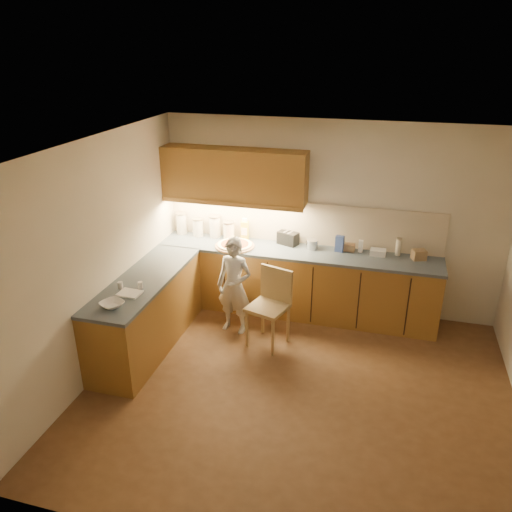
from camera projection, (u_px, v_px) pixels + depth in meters
name	position (u px, v px, depth m)	size (l,w,h in m)	color
room	(304.00, 248.00, 4.73)	(4.54, 4.50, 2.62)	brown
l_counter	(248.00, 291.00, 6.54)	(3.77, 2.62, 0.92)	olive
backsplash	(301.00, 223.00, 6.77)	(3.75, 0.02, 0.58)	beige
upper_cabinets	(234.00, 175.00, 6.59)	(1.95, 0.36, 0.73)	olive
pizza_on_board	(235.00, 245.00, 6.74)	(0.53, 0.53, 0.22)	tan
child	(234.00, 286.00, 6.30)	(0.46, 0.30, 1.27)	silver
wooden_chair	(271.00, 301.00, 6.08)	(0.55, 0.55, 0.97)	tan
mixing_bowl	(112.00, 304.00, 5.22)	(0.23, 0.23, 0.06)	white
canister_a	(182.00, 223.00, 7.16)	(0.16, 0.16, 0.31)	silver
canister_b	(198.00, 227.00, 7.07)	(0.15, 0.15, 0.26)	white
canister_c	(215.00, 226.00, 7.03)	(0.17, 0.17, 0.31)	white
canister_d	(229.00, 230.00, 6.95)	(0.16, 0.16, 0.26)	white
oil_jug	(245.00, 230.00, 6.94)	(0.11, 0.08, 0.31)	gold
toaster	(288.00, 238.00, 6.80)	(0.31, 0.25, 0.18)	black
steel_pot	(312.00, 244.00, 6.67)	(0.17, 0.17, 0.13)	#BBBBC0
blue_box	(340.00, 244.00, 6.56)	(0.11, 0.08, 0.22)	#2F458E
card_box_a	(349.00, 247.00, 6.60)	(0.14, 0.10, 0.10)	tan
white_bottle	(361.00, 246.00, 6.55)	(0.05, 0.05, 0.16)	white
flat_pack	(378.00, 252.00, 6.47)	(0.20, 0.14, 0.08)	white
tall_jar	(398.00, 247.00, 6.43)	(0.08, 0.08, 0.24)	silver
card_box_b	(419.00, 255.00, 6.33)	(0.17, 0.13, 0.13)	#9F7D55
dough_cloth	(130.00, 293.00, 5.49)	(0.25, 0.19, 0.02)	white
spice_jar_a	(120.00, 285.00, 5.60)	(0.06, 0.06, 0.08)	white
spice_jar_b	(140.00, 285.00, 5.62)	(0.05, 0.05, 0.07)	silver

